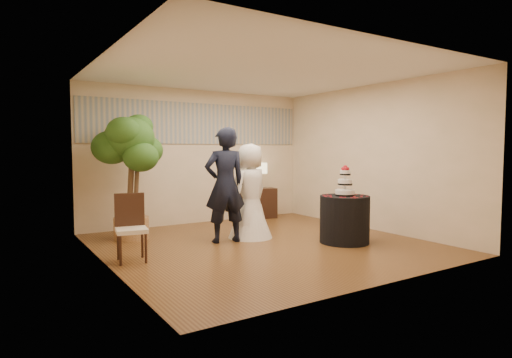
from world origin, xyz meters
TOP-DOWN VIEW (x-y plane):
  - floor at (0.00, 0.00)m, footprint 5.00×5.00m
  - ceiling at (0.00, 0.00)m, footprint 5.00×5.00m
  - wall_back at (0.00, 2.50)m, footprint 5.00×0.06m
  - wall_front at (0.00, -2.50)m, footprint 5.00×0.06m
  - wall_left at (-2.50, 0.00)m, footprint 0.06×5.00m
  - wall_right at (2.50, 0.00)m, footprint 0.06×5.00m
  - mural_border at (0.00, 2.48)m, footprint 4.90×0.02m
  - groom at (-0.46, 0.49)m, footprint 0.77×0.57m
  - bride at (0.09, 0.58)m, footprint 1.04×1.02m
  - cake_table at (1.21, -0.62)m, footprint 0.98×0.98m
  - wedding_cake at (1.21, -0.62)m, footprint 0.32×0.32m
  - console at (1.35, 2.29)m, footprint 0.86×0.48m
  - table_lamp at (1.35, 2.29)m, footprint 0.30×0.30m
  - ficus_tree at (-1.72, 1.58)m, footprint 1.31×1.31m
  - side_chair at (-2.15, 0.08)m, footprint 0.50×0.52m

SIDE VIEW (x-z plane):
  - floor at x=0.00m, z-range 0.00..0.00m
  - console at x=1.35m, z-range 0.00..0.68m
  - cake_table at x=1.21m, z-range 0.00..0.79m
  - side_chair at x=-2.15m, z-range 0.00..0.94m
  - bride at x=0.09m, z-range 0.00..1.66m
  - groom at x=-0.46m, z-range 0.00..1.93m
  - table_lamp at x=1.35m, z-range 0.68..1.26m
  - wedding_cake at x=1.21m, z-range 0.79..1.30m
  - ficus_tree at x=-1.72m, z-range 0.00..2.23m
  - wall_back at x=0.00m, z-range 0.00..2.80m
  - wall_front at x=0.00m, z-range 0.00..2.80m
  - wall_left at x=-2.50m, z-range 0.00..2.80m
  - wall_right at x=2.50m, z-range 0.00..2.80m
  - mural_border at x=0.00m, z-range 1.68..2.52m
  - ceiling at x=0.00m, z-range 2.80..2.80m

